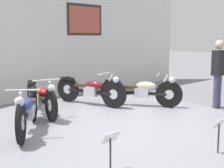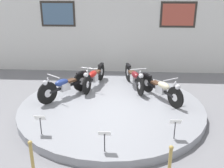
# 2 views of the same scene
# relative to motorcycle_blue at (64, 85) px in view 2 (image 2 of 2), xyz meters

# --- Properties ---
(ground_plane) EXTENTS (60.00, 60.00, 0.00)m
(ground_plane) POSITION_rel_motorcycle_blue_xyz_m (1.48, -0.43, -0.62)
(ground_plane) COLOR slate
(display_platform) EXTENTS (5.36, 5.36, 0.22)m
(display_platform) POSITION_rel_motorcycle_blue_xyz_m (1.48, -0.43, -0.51)
(display_platform) COLOR gray
(display_platform) RESTS_ON ground_plane
(back_wall) EXTENTS (14.00, 0.22, 4.36)m
(back_wall) POSITION_rel_motorcycle_blue_xyz_m (1.48, 3.42, 1.56)
(back_wall) COLOR silver
(back_wall) RESTS_ON ground_plane
(motorcycle_blue) EXTENTS (1.26, 1.65, 0.81)m
(motorcycle_blue) POSITION_rel_motorcycle_blue_xyz_m (0.00, 0.00, 0.00)
(motorcycle_blue) COLOR black
(motorcycle_blue) RESTS_ON display_platform
(motorcycle_red) EXTENTS (0.62, 1.95, 0.80)m
(motorcycle_red) POSITION_rel_motorcycle_blue_xyz_m (0.80, 0.92, -0.01)
(motorcycle_red) COLOR black
(motorcycle_red) RESTS_ON display_platform
(motorcycle_maroon) EXTENTS (0.68, 1.94, 0.80)m
(motorcycle_maroon) POSITION_rel_motorcycle_blue_xyz_m (2.16, 0.92, -0.01)
(motorcycle_maroon) COLOR black
(motorcycle_maroon) RESTS_ON display_platform
(motorcycle_cream) EXTENTS (1.10, 1.70, 0.79)m
(motorcycle_cream) POSITION_rel_motorcycle_blue_xyz_m (2.96, -0.00, -0.02)
(motorcycle_cream) COLOR black
(motorcycle_cream) RESTS_ON display_platform
(info_placard_front_left) EXTENTS (0.26, 0.11, 0.51)m
(info_placard_front_left) POSITION_rel_motorcycle_blue_xyz_m (-0.06, -2.17, -0.03)
(info_placard_front_left) COLOR #333338
(info_placard_front_left) RESTS_ON display_platform
(info_placard_front_centre) EXTENTS (0.26, 0.11, 0.51)m
(info_placard_front_centre) POSITION_rel_motorcycle_blue_xyz_m (1.48, -2.76, -0.03)
(info_placard_front_centre) COLOR #333338
(info_placard_front_centre) RESTS_ON display_platform
(info_placard_front_right) EXTENTS (0.26, 0.11, 0.51)m
(info_placard_front_right) POSITION_rel_motorcycle_blue_xyz_m (3.02, -2.17, -0.03)
(info_placard_front_right) COLOR #333338
(info_placard_front_right) RESTS_ON display_platform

